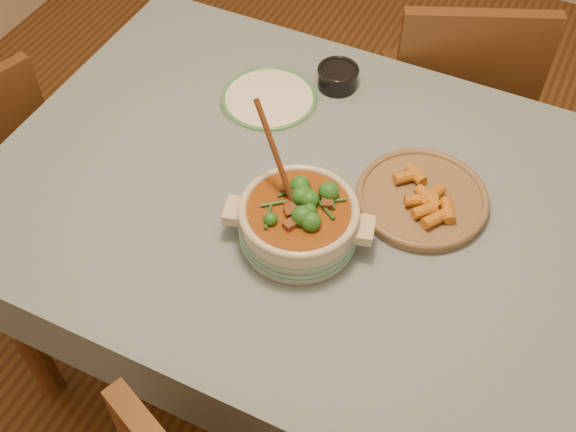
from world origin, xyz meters
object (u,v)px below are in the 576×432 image
object	(u,v)px
white_plate	(269,99)
condiment_bowl	(338,76)
dining_table	(345,231)
stew_casserole	(299,220)
fried_plate	(422,197)
chair_far	(454,98)

from	to	relation	value
white_plate	condiment_bowl	world-z (taller)	condiment_bowl
white_plate	dining_table	bearing A→B (deg)	-36.50
dining_table	white_plate	xyz separation A→B (m)	(-0.32, 0.24, 0.10)
dining_table	stew_casserole	bearing A→B (deg)	-114.71
condiment_bowl	fried_plate	size ratio (longest dim) A/B	0.34
stew_casserole	fried_plate	bearing A→B (deg)	45.87
fried_plate	chair_far	world-z (taller)	chair_far
fried_plate	stew_casserole	bearing A→B (deg)	-134.13
stew_casserole	fried_plate	xyz separation A→B (m)	(0.21, 0.21, -0.04)
white_plate	fried_plate	bearing A→B (deg)	-18.33
dining_table	condiment_bowl	xyz separation A→B (m)	(-0.19, 0.37, 0.12)
dining_table	stew_casserole	xyz separation A→B (m)	(-0.06, -0.13, 0.16)
white_plate	chair_far	size ratio (longest dim) A/B	0.33
stew_casserole	condiment_bowl	xyz separation A→B (m)	(-0.12, 0.51, -0.03)
condiment_bowl	stew_casserole	bearing A→B (deg)	-76.20
dining_table	stew_casserole	distance (m)	0.21
chair_far	stew_casserole	bearing A→B (deg)	58.84
condiment_bowl	fried_plate	xyz separation A→B (m)	(0.33, -0.29, -0.01)
chair_far	white_plate	bearing A→B (deg)	30.44
white_plate	chair_far	world-z (taller)	chair_far
white_plate	condiment_bowl	xyz separation A→B (m)	(0.13, 0.14, 0.02)
fried_plate	dining_table	bearing A→B (deg)	-151.04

